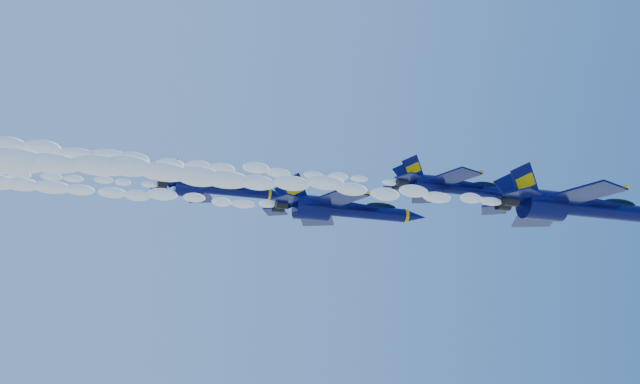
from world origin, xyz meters
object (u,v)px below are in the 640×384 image
object	(u,v)px
jet_second	(453,187)
jet_third	(342,209)
jet_fourth	(215,188)
jet_lead	(576,207)

from	to	relation	value
jet_second	jet_third	bearing A→B (deg)	130.21
jet_third	jet_fourth	bearing A→B (deg)	148.31
jet_second	jet_fourth	bearing A→B (deg)	139.90
jet_lead	jet_third	distance (m)	26.18
jet_lead	jet_third	world-z (taller)	jet_third
jet_lead	jet_second	size ratio (longest dim) A/B	1.29
jet_second	jet_fourth	distance (m)	29.33
jet_third	jet_fourth	xyz separation A→B (m)	(-13.42, 8.28, 3.84)
jet_lead	jet_second	world-z (taller)	jet_second
jet_fourth	jet_lead	bearing A→B (deg)	-40.35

